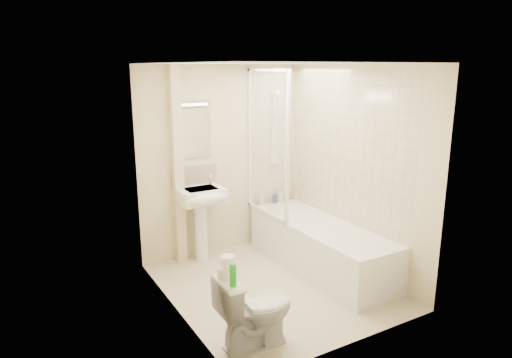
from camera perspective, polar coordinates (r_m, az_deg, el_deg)
floor at (r=5.20m, az=2.16°, el=-13.25°), size 2.50×2.50×0.00m
wall_back at (r=5.84m, az=-4.29°, el=2.29°), size 2.20×0.02×2.40m
wall_left at (r=4.30m, az=-10.21°, el=-2.10°), size 0.02×2.50×2.40m
wall_right at (r=5.42m, az=12.16°, el=1.12°), size 0.02×2.50×2.40m
ceiling at (r=4.62m, az=2.43°, el=14.26°), size 2.20×2.50×0.02m
tile_back at (r=6.14m, az=2.05°, el=5.04°), size 0.70×0.01×1.75m
tile_right at (r=5.48m, az=11.20°, el=3.69°), size 0.01×2.10×1.75m
pipe_boxing at (r=5.55m, az=-9.79°, el=1.52°), size 0.12×0.12×2.40m
splashback at (r=5.71m, az=-7.70°, el=0.20°), size 0.60×0.02×0.30m
mirror at (r=5.61m, az=-7.87°, el=5.67°), size 0.46×0.01×0.60m
strip_light at (r=5.55m, az=-7.90°, el=9.42°), size 0.42×0.07×0.07m
bathtub at (r=5.58m, az=8.00°, el=-8.15°), size 0.70×2.10×0.55m
shower_screen at (r=5.59m, az=1.40°, el=4.42°), size 0.04×0.92×1.80m
shower_fixture at (r=6.09m, az=2.27°, el=6.10°), size 0.10×0.16×0.99m
pedestal_sink at (r=5.58m, az=-6.71°, el=-3.11°), size 0.55×0.50×1.06m
bottle_white_a at (r=6.14m, az=0.65°, el=-2.58°), size 0.06×0.06×0.16m
bottle_blue at (r=6.26m, az=2.35°, el=-2.46°), size 0.06×0.06×0.12m
bottle_cream at (r=6.29m, az=2.97°, el=-2.14°), size 0.05×0.05×0.17m
bottle_white_b at (r=6.32m, az=3.26°, el=-2.26°), size 0.05×0.05×0.13m
bottle_green at (r=6.36m, az=3.79°, el=-2.30°), size 0.07×0.07×0.10m
toilet at (r=4.07m, az=-0.10°, el=-16.04°), size 0.41×0.68×0.68m
toilet_roll_lower at (r=3.82m, az=-4.03°, el=-11.63°), size 0.11×0.11×0.09m
toilet_roll_upper at (r=3.80m, az=-3.56°, el=-10.25°), size 0.12×0.12×0.09m
green_bottle at (r=3.67m, az=-2.89°, el=-11.88°), size 0.05×0.05×0.19m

